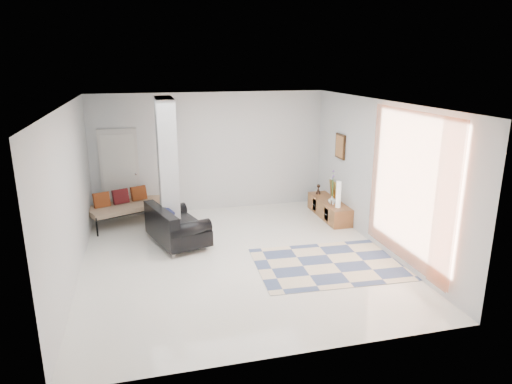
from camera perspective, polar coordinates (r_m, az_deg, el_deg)
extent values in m
plane|color=white|center=(8.48, -2.29, -8.18)|extent=(6.00, 6.00, 0.00)
plane|color=white|center=(7.77, -2.52, 11.03)|extent=(6.00, 6.00, 0.00)
plane|color=silver|center=(10.89, -5.68, 4.96)|extent=(6.00, 0.00, 6.00)
plane|color=silver|center=(5.26, 4.42, -7.23)|extent=(6.00, 0.00, 6.00)
plane|color=silver|center=(7.94, -22.21, -0.34)|extent=(0.00, 6.00, 6.00)
plane|color=silver|center=(8.97, 15.07, 2.09)|extent=(0.00, 6.00, 6.00)
cube|color=#B3B8BB|center=(9.42, -11.01, 3.00)|extent=(0.35, 1.20, 2.80)
cube|color=beige|center=(10.83, -16.64, 2.24)|extent=(0.85, 0.06, 2.04)
plane|color=#DC6A3A|center=(7.96, 18.57, 0.44)|extent=(0.00, 2.55, 2.55)
cube|color=#38210F|center=(10.38, 10.50, 5.63)|extent=(0.04, 0.45, 0.55)
cube|color=brown|center=(10.65, 9.13, -2.09)|extent=(0.45, 1.62, 0.40)
cube|color=#38210F|center=(10.26, 8.81, -2.79)|extent=(0.02, 0.22, 0.28)
cube|color=#38210F|center=(10.89, 7.35, -1.61)|extent=(0.02, 0.22, 0.28)
cube|color=gold|center=(10.81, 9.63, 0.36)|extent=(0.09, 0.32, 0.40)
cube|color=silver|center=(10.22, 9.46, -1.35)|extent=(0.04, 0.10, 0.12)
cylinder|color=silver|center=(8.60, -10.21, -7.70)|extent=(0.05, 0.05, 0.10)
cylinder|color=silver|center=(9.64, -12.82, -5.22)|extent=(0.05, 0.05, 0.10)
cylinder|color=silver|center=(8.83, -6.26, -6.88)|extent=(0.05, 0.05, 0.10)
cylinder|color=silver|center=(9.84, -9.23, -4.56)|extent=(0.05, 0.05, 0.10)
cube|color=black|center=(9.15, -9.74, -4.86)|extent=(1.24, 1.61, 0.30)
cube|color=black|center=(8.93, -11.78, -3.24)|extent=(0.61, 1.41, 0.36)
cylinder|color=black|center=(8.55, -8.32, -4.64)|extent=(0.86, 0.51, 0.28)
cylinder|color=black|center=(9.59, -11.14, -2.48)|extent=(0.86, 0.51, 0.28)
cube|color=black|center=(8.96, -11.07, -3.00)|extent=(0.29, 0.54, 0.31)
cylinder|color=black|center=(9.93, -19.26, -4.18)|extent=(0.04, 0.04, 0.40)
cylinder|color=black|center=(10.58, -9.99, -2.25)|extent=(0.04, 0.04, 0.40)
cylinder|color=black|center=(10.61, -20.59, -3.02)|extent=(0.04, 0.04, 0.40)
cylinder|color=black|center=(11.22, -11.79, -1.29)|extent=(0.04, 0.04, 0.40)
cube|color=#C0AB8D|center=(10.50, -15.37, -1.72)|extent=(1.99, 1.44, 0.12)
cube|color=brown|center=(10.38, -18.74, -0.94)|extent=(0.38, 0.29, 0.33)
cube|color=#5A1619|center=(10.51, -16.57, -0.53)|extent=(0.38, 0.29, 0.33)
cube|color=brown|center=(10.66, -14.46, -0.14)|extent=(0.38, 0.29, 0.33)
cube|color=beige|center=(8.34, 9.67, -8.80)|extent=(2.83, 1.97, 0.01)
cylinder|color=white|center=(10.06, 10.27, -0.31)|extent=(0.11, 0.11, 0.58)
imported|color=silver|center=(10.33, 9.48, -0.99)|extent=(0.18, 0.18, 0.18)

